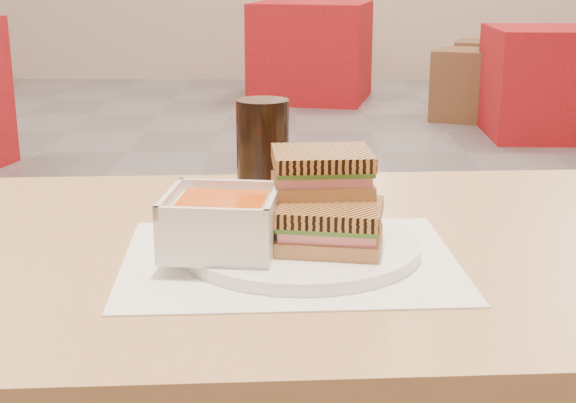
{
  "coord_description": "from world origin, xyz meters",
  "views": [
    {
      "loc": [
        0.02,
        -2.92,
        1.09
      ],
      "look_at": [
        0.01,
        -2.0,
        0.82
      ],
      "focal_mm": 52.01,
      "sensor_mm": 36.0,
      "label": 1
    }
  ],
  "objects_px": {
    "soup_bowl": "(221,225)",
    "bg_chair_1l": "(466,85)",
    "main_table": "(383,326)",
    "cola_glass": "(263,155)",
    "bg_table_1": "(550,82)",
    "bg_chair_2l": "(309,68)",
    "bg_chair_2r": "(482,72)",
    "bg_table_2": "(312,51)",
    "plate": "(301,246)",
    "panini_lower": "(330,226)"
  },
  "relations": [
    {
      "from": "plate",
      "to": "bg_chair_2r",
      "type": "bearing_deg",
      "value": 75.76
    },
    {
      "from": "bg_chair_1l",
      "to": "cola_glass",
      "type": "bearing_deg",
      "value": -104.38
    },
    {
      "from": "soup_bowl",
      "to": "bg_chair_1l",
      "type": "xyz_separation_m",
      "value": [
        1.26,
        4.98,
        -0.55
      ]
    },
    {
      "from": "panini_lower",
      "to": "bg_chair_2l",
      "type": "xyz_separation_m",
      "value": [
        0.05,
        6.1,
        -0.57
      ]
    },
    {
      "from": "main_table",
      "to": "bg_table_1",
      "type": "xyz_separation_m",
      "value": [
        1.49,
        4.35,
        -0.29
      ]
    },
    {
      "from": "main_table",
      "to": "soup_bowl",
      "type": "relative_size",
      "value": 9.2
    },
    {
      "from": "bg_chair_1l",
      "to": "soup_bowl",
      "type": "bearing_deg",
      "value": -104.19
    },
    {
      "from": "panini_lower",
      "to": "bg_table_1",
      "type": "bearing_deg",
      "value": 70.56
    },
    {
      "from": "cola_glass",
      "to": "bg_table_2",
      "type": "height_order",
      "value": "cola_glass"
    },
    {
      "from": "soup_bowl",
      "to": "panini_lower",
      "type": "height_order",
      "value": "soup_bowl"
    },
    {
      "from": "soup_bowl",
      "to": "panini_lower",
      "type": "relative_size",
      "value": 1.05
    },
    {
      "from": "cola_glass",
      "to": "bg_chair_2r",
      "type": "bearing_deg",
      "value": 74.79
    },
    {
      "from": "bg_chair_1l",
      "to": "main_table",
      "type": "bearing_deg",
      "value": -102.23
    },
    {
      "from": "main_table",
      "to": "bg_table_2",
      "type": "relative_size",
      "value": 1.21
    },
    {
      "from": "bg_table_1",
      "to": "bg_table_2",
      "type": "height_order",
      "value": "bg_table_2"
    },
    {
      "from": "bg_table_1",
      "to": "cola_glass",
      "type": "bearing_deg",
      "value": -111.36
    },
    {
      "from": "main_table",
      "to": "bg_chair_2r",
      "type": "bearing_deg",
      "value": 76.67
    },
    {
      "from": "soup_bowl",
      "to": "cola_glass",
      "type": "distance_m",
      "value": 0.22
    },
    {
      "from": "plate",
      "to": "soup_bowl",
      "type": "relative_size",
      "value": 2.09
    },
    {
      "from": "main_table",
      "to": "soup_bowl",
      "type": "height_order",
      "value": "soup_bowl"
    },
    {
      "from": "bg_chair_2l",
      "to": "bg_chair_2r",
      "type": "distance_m",
      "value": 1.42
    },
    {
      "from": "main_table",
      "to": "plate",
      "type": "relative_size",
      "value": 4.41
    },
    {
      "from": "cola_glass",
      "to": "bg_table_1",
      "type": "distance_m",
      "value": 4.55
    },
    {
      "from": "plate",
      "to": "bg_chair_2r",
      "type": "xyz_separation_m",
      "value": [
        1.44,
        5.67,
        -0.52
      ]
    },
    {
      "from": "bg_table_1",
      "to": "bg_chair_2l",
      "type": "xyz_separation_m",
      "value": [
        -1.52,
        1.67,
        -0.12
      ]
    },
    {
      "from": "panini_lower",
      "to": "bg_table_2",
      "type": "xyz_separation_m",
      "value": [
        0.06,
        5.86,
        -0.41
      ]
    },
    {
      "from": "plate",
      "to": "bg_chair_1l",
      "type": "bearing_deg",
      "value": 76.72
    },
    {
      "from": "cola_glass",
      "to": "bg_table_1",
      "type": "bearing_deg",
      "value": 68.64
    },
    {
      "from": "bg_table_1",
      "to": "bg_table_2",
      "type": "distance_m",
      "value": 2.08
    },
    {
      "from": "main_table",
      "to": "panini_lower",
      "type": "relative_size",
      "value": 9.69
    },
    {
      "from": "panini_lower",
      "to": "bg_table_1",
      "type": "distance_m",
      "value": 4.72
    },
    {
      "from": "soup_bowl",
      "to": "bg_chair_2l",
      "type": "height_order",
      "value": "soup_bowl"
    },
    {
      "from": "panini_lower",
      "to": "bg_chair_2l",
      "type": "distance_m",
      "value": 6.12
    },
    {
      "from": "main_table",
      "to": "bg_table_2",
      "type": "height_order",
      "value": "bg_table_2"
    },
    {
      "from": "main_table",
      "to": "bg_table_1",
      "type": "height_order",
      "value": "main_table"
    },
    {
      "from": "plate",
      "to": "bg_chair_2l",
      "type": "bearing_deg",
      "value": 89.25
    },
    {
      "from": "soup_bowl",
      "to": "bg_table_1",
      "type": "xyz_separation_m",
      "value": [
        1.69,
        4.43,
        -0.45
      ]
    },
    {
      "from": "main_table",
      "to": "bg_chair_2r",
      "type": "height_order",
      "value": "main_table"
    },
    {
      "from": "main_table",
      "to": "bg_table_2",
      "type": "distance_m",
      "value": 5.79
    },
    {
      "from": "bg_table_2",
      "to": "bg_chair_2r",
      "type": "xyz_separation_m",
      "value": [
        1.35,
        -0.16,
        -0.14
      ]
    },
    {
      "from": "bg_table_2",
      "to": "bg_chair_2l",
      "type": "bearing_deg",
      "value": 93.1
    },
    {
      "from": "main_table",
      "to": "cola_glass",
      "type": "xyz_separation_m",
      "value": [
        -0.16,
        0.14,
        0.19
      ]
    },
    {
      "from": "panini_lower",
      "to": "bg_chair_1l",
      "type": "distance_m",
      "value": 5.13
    },
    {
      "from": "bg_chair_1l",
      "to": "bg_chair_2l",
      "type": "bearing_deg",
      "value": 134.05
    },
    {
      "from": "bg_table_1",
      "to": "main_table",
      "type": "bearing_deg",
      "value": -108.89
    },
    {
      "from": "panini_lower",
      "to": "bg_chair_2r",
      "type": "relative_size",
      "value": 0.24
    },
    {
      "from": "soup_bowl",
      "to": "cola_glass",
      "type": "bearing_deg",
      "value": 80.07
    },
    {
      "from": "soup_bowl",
      "to": "cola_glass",
      "type": "xyz_separation_m",
      "value": [
        0.04,
        0.22,
        0.03
      ]
    },
    {
      "from": "soup_bowl",
      "to": "cola_glass",
      "type": "height_order",
      "value": "cola_glass"
    },
    {
      "from": "plate",
      "to": "bg_chair_2l",
      "type": "height_order",
      "value": "plate"
    }
  ]
}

